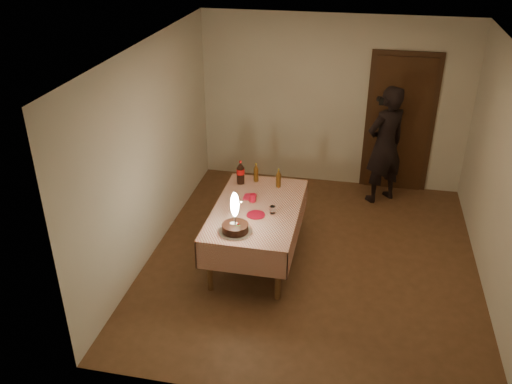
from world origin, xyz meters
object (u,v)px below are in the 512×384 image
amber_bottle_left (256,173)px  amber_bottle_right (278,179)px  birthday_cake (235,223)px  red_cup (253,198)px  photographer (385,145)px  red_plate (256,215)px  cola_bottle (241,173)px  dining_table (257,215)px  clear_cup (273,210)px

amber_bottle_left → amber_bottle_right: size_ratio=1.00×
birthday_cake → red_cup: bearing=86.5°
red_cup → photographer: (1.57, 1.73, 0.12)m
red_plate → cola_bottle: bearing=115.1°
birthday_cake → amber_bottle_right: birthday_cake is taller
red_plate → amber_bottle_right: amber_bottle_right is taller
red_cup → cola_bottle: 0.53m
dining_table → clear_cup: clear_cup is taller
dining_table → amber_bottle_left: size_ratio=6.75×
red_cup → clear_cup: bearing=-38.7°
red_plate → red_cup: red_cup is taller
dining_table → cola_bottle: bearing=119.4°
birthday_cake → photographer: bearing=56.5°
dining_table → red_cup: red_cup is taller
red_cup → amber_bottle_left: amber_bottle_left is taller
red_cup → amber_bottle_right: 0.52m
dining_table → photographer: 2.41m
red_cup → amber_bottle_left: size_ratio=0.39×
amber_bottle_left → birthday_cake: bearing=-88.7°
clear_cup → birthday_cake: bearing=-124.3°
dining_table → amber_bottle_left: 0.75m
clear_cup → photographer: size_ratio=0.05×
red_plate → amber_bottle_right: (0.14, 0.76, 0.11)m
red_plate → red_cup: size_ratio=2.20×
clear_cup → amber_bottle_left: (-0.36, 0.78, 0.07)m
birthday_cake → amber_bottle_left: size_ratio=1.92×
dining_table → red_cup: (-0.08, 0.15, 0.15)m
dining_table → birthday_cake: 0.62m
red_cup → cola_bottle: cola_bottle is taller
dining_table → red_plate: 0.20m
red_plate → cola_bottle: cola_bottle is taller
birthday_cake → cola_bottle: (-0.21, 1.17, 0.04)m
dining_table → photographer: bearing=51.5°
photographer → amber_bottle_right: bearing=-136.2°
red_plate → amber_bottle_left: amber_bottle_left is taller
birthday_cake → amber_bottle_left: bearing=91.3°
cola_bottle → birthday_cake: bearing=-79.8°
clear_cup → cola_bottle: cola_bottle is taller
birthday_cake → cola_bottle: size_ratio=1.54×
amber_bottle_right → red_cup: bearing=-118.3°
red_cup → amber_bottle_right: (0.24, 0.45, 0.07)m
amber_bottle_left → photographer: bearing=35.5°
dining_table → red_plate: size_ratio=7.82×
amber_bottle_left → dining_table: bearing=-77.5°
clear_cup → photographer: photographer is taller
birthday_cake → amber_bottle_left: 1.27m
dining_table → photographer: (1.49, 1.87, 0.26)m
red_cup → photographer: 2.34m
clear_cup → amber_bottle_right: 0.69m
cola_bottle → amber_bottle_right: bearing=-0.3°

